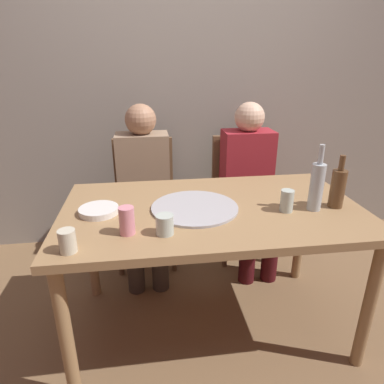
{
  "coord_description": "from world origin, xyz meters",
  "views": [
    {
      "loc": [
        -0.31,
        -1.52,
        1.45
      ],
      "look_at": [
        -0.09,
        0.09,
        0.8
      ],
      "focal_mm": 31.52,
      "sensor_mm": 36.0,
      "label": 1
    }
  ],
  "objects_px": {
    "tumbler_far": "(165,225)",
    "chair_left": "(145,193)",
    "beer_bottle": "(317,186)",
    "tumbler_near": "(67,241)",
    "guest_in_beanie": "(250,179)",
    "plate_stack": "(99,211)",
    "pizza_tray": "(195,208)",
    "wine_glass": "(287,201)",
    "guest_in_sweater": "(144,184)",
    "dining_table": "(212,221)",
    "soda_can": "(127,221)",
    "chair_right": "(243,188)",
    "wine_bottle": "(338,188)"
  },
  "relations": [
    {
      "from": "pizza_tray",
      "to": "guest_in_sweater",
      "type": "distance_m",
      "value": 0.74
    },
    {
      "from": "tumbler_far",
      "to": "chair_right",
      "type": "distance_m",
      "value": 1.3
    },
    {
      "from": "pizza_tray",
      "to": "beer_bottle",
      "type": "height_order",
      "value": "beer_bottle"
    },
    {
      "from": "pizza_tray",
      "to": "guest_in_sweater",
      "type": "bearing_deg",
      "value": 110.16
    },
    {
      "from": "wine_glass",
      "to": "chair_right",
      "type": "distance_m",
      "value": 0.98
    },
    {
      "from": "tumbler_near",
      "to": "chair_left",
      "type": "relative_size",
      "value": 0.1
    },
    {
      "from": "wine_bottle",
      "to": "chair_left",
      "type": "bearing_deg",
      "value": 136.42
    },
    {
      "from": "plate_stack",
      "to": "chair_right",
      "type": "distance_m",
      "value": 1.3
    },
    {
      "from": "beer_bottle",
      "to": "wine_glass",
      "type": "distance_m",
      "value": 0.16
    },
    {
      "from": "wine_glass",
      "to": "beer_bottle",
      "type": "bearing_deg",
      "value": 0.68
    },
    {
      "from": "wine_glass",
      "to": "guest_in_sweater",
      "type": "bearing_deg",
      "value": 131.63
    },
    {
      "from": "dining_table",
      "to": "guest_in_sweater",
      "type": "relative_size",
      "value": 1.28
    },
    {
      "from": "pizza_tray",
      "to": "chair_right",
      "type": "distance_m",
      "value": 1.01
    },
    {
      "from": "tumbler_near",
      "to": "dining_table",
      "type": "bearing_deg",
      "value": 28.44
    },
    {
      "from": "beer_bottle",
      "to": "guest_in_sweater",
      "type": "height_order",
      "value": "guest_in_sweater"
    },
    {
      "from": "dining_table",
      "to": "tumbler_near",
      "type": "bearing_deg",
      "value": -151.56
    },
    {
      "from": "plate_stack",
      "to": "guest_in_beanie",
      "type": "distance_m",
      "value": 1.19
    },
    {
      "from": "beer_bottle",
      "to": "tumbler_far",
      "type": "height_order",
      "value": "beer_bottle"
    },
    {
      "from": "pizza_tray",
      "to": "chair_left",
      "type": "distance_m",
      "value": 0.91
    },
    {
      "from": "tumbler_far",
      "to": "chair_left",
      "type": "xyz_separation_m",
      "value": [
        -0.09,
        1.08,
        -0.28
      ]
    },
    {
      "from": "tumbler_near",
      "to": "wine_glass",
      "type": "height_order",
      "value": "wine_glass"
    },
    {
      "from": "dining_table",
      "to": "plate_stack",
      "type": "distance_m",
      "value": 0.57
    },
    {
      "from": "dining_table",
      "to": "wine_glass",
      "type": "height_order",
      "value": "wine_glass"
    },
    {
      "from": "tumbler_far",
      "to": "chair_left",
      "type": "relative_size",
      "value": 0.1
    },
    {
      "from": "dining_table",
      "to": "guest_in_beanie",
      "type": "distance_m",
      "value": 0.79
    },
    {
      "from": "pizza_tray",
      "to": "wine_bottle",
      "type": "relative_size",
      "value": 1.62
    },
    {
      "from": "beer_bottle",
      "to": "soda_can",
      "type": "distance_m",
      "value": 0.91
    },
    {
      "from": "tumbler_near",
      "to": "tumbler_far",
      "type": "height_order",
      "value": "tumbler_near"
    },
    {
      "from": "wine_bottle",
      "to": "beer_bottle",
      "type": "height_order",
      "value": "beer_bottle"
    },
    {
      "from": "guest_in_sweater",
      "to": "guest_in_beanie",
      "type": "height_order",
      "value": "same"
    },
    {
      "from": "wine_bottle",
      "to": "chair_left",
      "type": "height_order",
      "value": "wine_bottle"
    },
    {
      "from": "chair_left",
      "to": "soda_can",
      "type": "bearing_deg",
      "value": 86.38
    },
    {
      "from": "pizza_tray",
      "to": "tumbler_far",
      "type": "relative_size",
      "value": 4.99
    },
    {
      "from": "tumbler_near",
      "to": "guest_in_beanie",
      "type": "xyz_separation_m",
      "value": [
        1.04,
        1.02,
        -0.15
      ]
    },
    {
      "from": "tumbler_near",
      "to": "guest_in_beanie",
      "type": "bearing_deg",
      "value": 44.49
    },
    {
      "from": "wine_bottle",
      "to": "soda_can",
      "type": "bearing_deg",
      "value": -172.04
    },
    {
      "from": "beer_bottle",
      "to": "tumbler_near",
      "type": "relative_size",
      "value": 3.53
    },
    {
      "from": "beer_bottle",
      "to": "chair_right",
      "type": "height_order",
      "value": "beer_bottle"
    },
    {
      "from": "soda_can",
      "to": "guest_in_beanie",
      "type": "bearing_deg",
      "value": 47.81
    },
    {
      "from": "soda_can",
      "to": "chair_left",
      "type": "distance_m",
      "value": 1.1
    },
    {
      "from": "beer_bottle",
      "to": "guest_in_beanie",
      "type": "height_order",
      "value": "guest_in_beanie"
    },
    {
      "from": "beer_bottle",
      "to": "soda_can",
      "type": "height_order",
      "value": "beer_bottle"
    },
    {
      "from": "tumbler_near",
      "to": "guest_in_sweater",
      "type": "height_order",
      "value": "guest_in_sweater"
    },
    {
      "from": "beer_bottle",
      "to": "pizza_tray",
      "type": "bearing_deg",
      "value": 171.54
    },
    {
      "from": "wine_glass",
      "to": "soda_can",
      "type": "bearing_deg",
      "value": -170.64
    },
    {
      "from": "pizza_tray",
      "to": "tumbler_near",
      "type": "relative_size",
      "value": 4.66
    },
    {
      "from": "plate_stack",
      "to": "soda_can",
      "type": "bearing_deg",
      "value": -56.79
    },
    {
      "from": "beer_bottle",
      "to": "tumbler_near",
      "type": "height_order",
      "value": "beer_bottle"
    },
    {
      "from": "soda_can",
      "to": "chair_right",
      "type": "relative_size",
      "value": 0.14
    },
    {
      "from": "beer_bottle",
      "to": "plate_stack",
      "type": "height_order",
      "value": "beer_bottle"
    }
  ]
}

